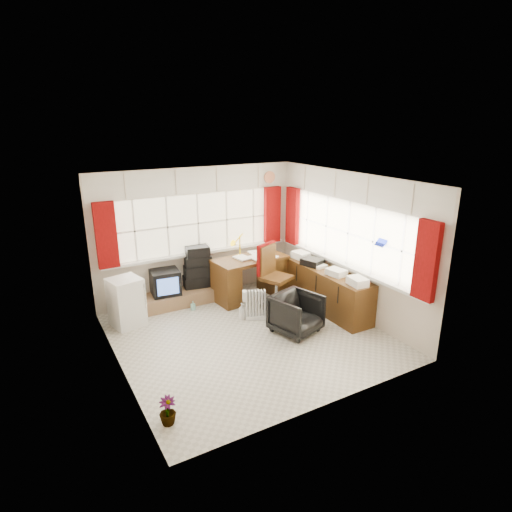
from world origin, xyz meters
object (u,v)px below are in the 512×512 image
at_px(office_chair, 296,314).
at_px(radiator, 255,307).
at_px(task_chair, 271,273).
at_px(credenza, 327,289).
at_px(crt_tv, 165,282).
at_px(desk, 250,276).
at_px(mini_fridge, 126,302).
at_px(desk_lamp, 240,241).
at_px(tv_bench, 179,298).

relative_size(office_chair, radiator, 1.34).
bearing_deg(task_chair, credenza, -38.56).
bearing_deg(crt_tv, task_chair, -28.30).
bearing_deg(office_chair, desk, 71.84).
bearing_deg(task_chair, office_chair, -99.71).
distance_m(task_chair, crt_tv, 1.95).
xyz_separation_m(task_chair, office_chair, (-0.19, -1.10, -0.31)).
bearing_deg(credenza, office_chair, -154.98).
relative_size(desk, task_chair, 1.23).
bearing_deg(desk, office_chair, -91.28).
relative_size(office_chair, mini_fridge, 0.86).
bearing_deg(radiator, desk_lamp, 76.03).
height_order(task_chair, credenza, task_chair).
height_order(office_chair, mini_fridge, mini_fridge).
relative_size(tv_bench, crt_tv, 2.57).
xyz_separation_m(crt_tv, mini_fridge, (-0.81, -0.40, -0.06)).
bearing_deg(desk_lamp, mini_fridge, -174.73).
height_order(desk, radiator, desk).
relative_size(desk, desk_lamp, 3.29).
height_order(credenza, crt_tv, credenza).
bearing_deg(office_chair, mini_fridge, 128.38).
bearing_deg(crt_tv, radiator, -47.23).
relative_size(desk, radiator, 2.75).
height_order(office_chair, credenza, credenza).
relative_size(desk, tv_bench, 1.04).
bearing_deg(tv_bench, mini_fridge, -160.63).
bearing_deg(office_chair, credenza, 8.14).
height_order(desk, task_chair, task_chair).
bearing_deg(tv_bench, task_chair, -30.83).
height_order(radiator, crt_tv, crt_tv).
xyz_separation_m(desk_lamp, tv_bench, (-1.22, 0.16, -0.99)).
height_order(desk, office_chair, desk).
xyz_separation_m(radiator, tv_bench, (-0.95, 1.24, -0.09)).
relative_size(task_chair, radiator, 2.24).
bearing_deg(credenza, crt_tv, 148.17).
height_order(desk_lamp, mini_fridge, desk_lamp).
bearing_deg(radiator, mini_fridge, 156.24).
relative_size(desk_lamp, tv_bench, 0.32).
distance_m(radiator, credenza, 1.37).
relative_size(desk, office_chair, 2.06).
bearing_deg(mini_fridge, desk, 0.20).
bearing_deg(tv_bench, office_chair, -56.87).
bearing_deg(desk_lamp, tv_bench, 172.71).
xyz_separation_m(tv_bench, crt_tv, (-0.23, 0.04, 0.35)).
distance_m(desk, credenza, 1.50).
xyz_separation_m(radiator, crt_tv, (-1.18, 1.28, 0.26)).
distance_m(office_chair, credenza, 1.09).
distance_m(radiator, tv_bench, 1.57).
bearing_deg(tv_bench, desk, -15.01).
bearing_deg(credenza, desk_lamp, 127.80).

